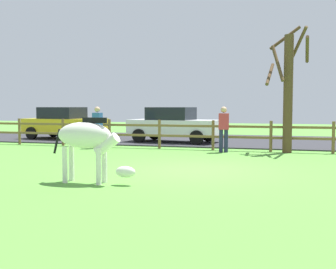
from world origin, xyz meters
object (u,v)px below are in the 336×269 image
parked_car_yellow (64,123)px  visitor_right_of_tree (97,125)px  bare_tree (288,87)px  zebra (88,140)px  visitor_left_of_tree (224,127)px  parked_car_white (173,124)px

parked_car_yellow → visitor_right_of_tree: 4.73m
bare_tree → visitor_right_of_tree: bearing=-176.8°
zebra → visitor_right_of_tree: bearing=114.1°
parked_car_yellow → visitor_left_of_tree: 9.05m
parked_car_white → visitor_left_of_tree: visitor_left_of_tree is taller
zebra → visitor_left_of_tree: bearing=74.0°
parked_car_yellow → visitor_left_of_tree: (8.38, -3.43, 0.06)m
visitor_right_of_tree → visitor_left_of_tree: bearing=-1.4°
parked_car_white → visitor_right_of_tree: size_ratio=2.54×
parked_car_yellow → parked_car_white: size_ratio=1.00×
parked_car_yellow → parked_car_white: bearing=-2.9°
parked_car_yellow → visitor_left_of_tree: size_ratio=2.53×
visitor_right_of_tree → zebra: bearing=-65.9°
zebra → parked_car_yellow: size_ratio=0.47×
zebra → parked_car_white: size_ratio=0.46×
bare_tree → zebra: (-4.11, -7.26, -1.39)m
visitor_left_of_tree → bare_tree: bearing=13.4°
zebra → parked_car_yellow: bearing=122.4°
bare_tree → visitor_right_of_tree: bare_tree is taller
bare_tree → parked_car_yellow: bearing=164.6°
bare_tree → zebra: bearing=-119.5°
visitor_left_of_tree → visitor_right_of_tree: bearing=178.6°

